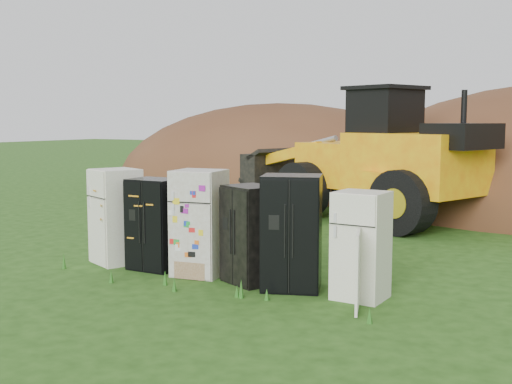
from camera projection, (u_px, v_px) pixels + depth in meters
ground at (227, 279)px, 10.96m from camera, size 120.00×120.00×0.00m
fridge_leftmost at (116, 216)px, 12.10m from camera, size 1.02×1.01×1.79m
fridge_black_side at (155, 224)px, 11.63m from camera, size 0.87×0.69×1.65m
fridge_sticker at (199, 223)px, 11.16m from camera, size 0.93×0.88×1.85m
fridge_dark_mid at (251, 235)px, 10.63m from camera, size 1.04×0.97×1.63m
fridge_black_right at (292, 232)px, 10.22m from camera, size 1.13×1.04×1.84m
fridge_open_door at (361, 245)px, 9.69m from camera, size 0.77×0.71×1.64m
wheel_loader at (358, 154)px, 17.50m from camera, size 7.98×5.42×3.58m
dirt_mound_left at (278, 188)px, 25.76m from camera, size 14.08×10.56×6.75m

